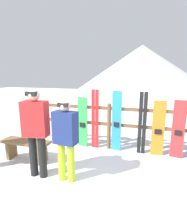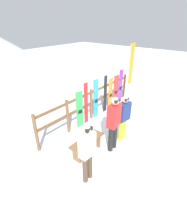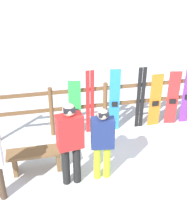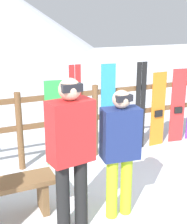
{
  "view_description": "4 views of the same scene",
  "coord_description": "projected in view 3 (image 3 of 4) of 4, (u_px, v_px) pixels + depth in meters",
  "views": [
    {
      "loc": [
        0.91,
        -2.8,
        1.99
      ],
      "look_at": [
        -0.25,
        1.02,
        1.13
      ],
      "focal_mm": 28.0,
      "sensor_mm": 36.0,
      "label": 1
    },
    {
      "loc": [
        -4.76,
        -2.33,
        3.58
      ],
      "look_at": [
        -0.82,
        0.85,
        0.88
      ],
      "focal_mm": 28.0,
      "sensor_mm": 36.0,
      "label": 2
    },
    {
      "loc": [
        -1.56,
        -4.67,
        4.26
      ],
      "look_at": [
        -0.44,
        0.81,
        1.0
      ],
      "focal_mm": 50.0,
      "sensor_mm": 36.0,
      "label": 3
    },
    {
      "loc": [
        -2.07,
        -2.94,
        2.3
      ],
      "look_at": [
        -0.33,
        0.95,
        1.01
      ],
      "focal_mm": 50.0,
      "sensor_mm": 36.0,
      "label": 4
    }
  ],
  "objects": [
    {
      "name": "ground_plane",
      "position": [
        123.0,
        171.0,
        6.37
      ],
      "size": [
        40.0,
        40.0,
        0.0
      ],
      "primitive_type": "plane",
      "color": "white"
    },
    {
      "name": "person_red",
      "position": [
        70.0,
        140.0,
        5.6
      ],
      "size": [
        0.5,
        0.32,
        1.74
      ],
      "color": "black",
      "rests_on": "ground"
    },
    {
      "name": "snowboard_orange",
      "position": [
        155.0,
        101.0,
        7.55
      ],
      "size": [
        0.3,
        0.07,
        1.38
      ],
      "color": "orange",
      "rests_on": "ground"
    },
    {
      "name": "snowboard_red",
      "position": [
        173.0,
        98.0,
        7.62
      ],
      "size": [
        0.29,
        0.09,
        1.41
      ],
      "color": "red",
      "rests_on": "ground"
    },
    {
      "name": "ski_pair_red",
      "position": [
        90.0,
        103.0,
        7.22
      ],
      "size": [
        0.19,
        0.02,
        1.61
      ],
      "color": "red",
      "rests_on": "ground"
    },
    {
      "name": "bench",
      "position": [
        36.0,
        157.0,
        6.22
      ],
      "size": [
        1.16,
        0.36,
        0.49
      ],
      "color": "brown",
      "rests_on": "ground"
    },
    {
      "name": "ski_pair_black",
      "position": [
        141.0,
        98.0,
        7.44
      ],
      "size": [
        0.2,
        0.02,
        1.58
      ],
      "color": "black",
      "rests_on": "ground"
    },
    {
      "name": "snowboard_green",
      "position": [
        75.0,
        109.0,
        7.21
      ],
      "size": [
        0.28,
        0.09,
        1.39
      ],
      "color": "green",
      "rests_on": "ground"
    },
    {
      "name": "fence",
      "position": [
        105.0,
        103.0,
        7.37
      ],
      "size": [
        5.18,
        0.1,
        1.24
      ],
      "color": "brown",
      "rests_on": "ground"
    },
    {
      "name": "person_navy",
      "position": [
        102.0,
        140.0,
        5.78
      ],
      "size": [
        0.46,
        0.29,
        1.55
      ],
      "color": "#B7D826",
      "rests_on": "ground"
    },
    {
      "name": "snowboard_blue",
      "position": [
        114.0,
        101.0,
        7.33
      ],
      "size": [
        0.25,
        0.08,
        1.59
      ],
      "color": "#288CE0",
      "rests_on": "ground"
    }
  ]
}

